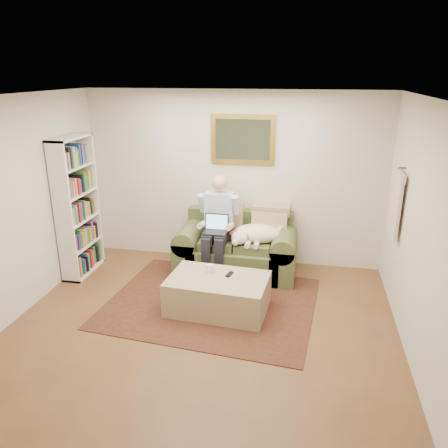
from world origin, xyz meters
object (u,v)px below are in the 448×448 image
(sleeping_dog, at_px, (257,233))
(laptop, at_px, (216,227))
(seated_man, at_px, (217,228))
(bookshelf, at_px, (77,207))
(coffee_mug, at_px, (209,268))
(ottoman, at_px, (218,294))
(sofa, at_px, (236,253))

(sleeping_dog, bearing_deg, laptop, -166.36)
(seated_man, relative_size, bookshelf, 0.73)
(coffee_mug, xyz_separation_m, bookshelf, (-2.06, 0.56, 0.51))
(bookshelf, bearing_deg, laptop, 5.84)
(laptop, height_order, bookshelf, bookshelf)
(laptop, bearing_deg, coffee_mug, -84.21)
(sleeping_dog, xyz_separation_m, bookshelf, (-2.55, -0.34, 0.34))
(sleeping_dog, distance_m, ottoman, 1.19)
(sofa, height_order, bookshelf, bookshelf)
(sofa, relative_size, seated_man, 1.19)
(sofa, distance_m, bookshelf, 2.39)
(seated_man, xyz_separation_m, sleeping_dog, (0.57, 0.07, -0.07))
(ottoman, bearing_deg, laptop, 103.58)
(seated_man, xyz_separation_m, bookshelf, (-1.98, -0.27, 0.27))
(coffee_mug, relative_size, bookshelf, 0.05)
(sofa, relative_size, laptop, 5.15)
(sofa, relative_size, sleeping_dog, 2.43)
(ottoman, distance_m, coffee_mug, 0.34)
(laptop, bearing_deg, ottoman, -76.42)
(sofa, distance_m, seated_man, 0.53)
(sleeping_dog, xyz_separation_m, coffee_mug, (-0.49, -0.90, -0.17))
(laptop, height_order, ottoman, laptop)
(laptop, distance_m, coffee_mug, 0.82)
(sofa, xyz_separation_m, ottoman, (-0.04, -1.14, -0.08))
(sleeping_dog, height_order, ottoman, sleeping_dog)
(bookshelf, bearing_deg, coffee_mug, -15.25)
(seated_man, bearing_deg, sleeping_dog, 7.13)
(sofa, height_order, coffee_mug, sofa)
(sleeping_dog, relative_size, coffee_mug, 7.12)
(seated_man, relative_size, sleeping_dog, 2.04)
(laptop, relative_size, coffee_mug, 3.36)
(sofa, distance_m, sleeping_dog, 0.49)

